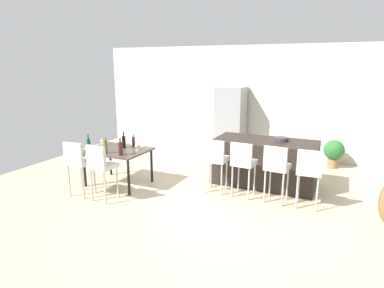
{
  "coord_description": "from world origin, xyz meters",
  "views": [
    {
      "loc": [
        1.85,
        -5.52,
        2.42
      ],
      "look_at": [
        -0.9,
        0.29,
        0.85
      ],
      "focal_mm": 30.78,
      "sensor_mm": 36.0,
      "label": 1
    }
  ],
  "objects_px": {
    "bar_chair_far": "(309,169)",
    "refrigerator": "(230,122)",
    "bar_chair_right": "(277,165)",
    "wine_bottle_near": "(120,148)",
    "wine_glass_inner": "(142,141)",
    "fruit_bowl": "(282,139)",
    "wine_bottle_middle": "(106,147)",
    "dining_table": "(118,153)",
    "dining_chair_near": "(78,160)",
    "wine_bottle_corner": "(89,144)",
    "wine_glass_far": "(102,140)",
    "potted_plant": "(334,151)",
    "bar_chair_left": "(215,157)",
    "kitchen_island": "(264,162)",
    "wine_glass_end": "(136,144)",
    "wine_bottle_right": "(134,142)",
    "dining_chair_far": "(101,164)",
    "wine_bottle_left": "(124,142)"
  },
  "relations": [
    {
      "from": "bar_chair_far",
      "to": "refrigerator",
      "type": "bearing_deg",
      "value": 130.85
    },
    {
      "from": "bar_chair_right",
      "to": "wine_bottle_near",
      "type": "bearing_deg",
      "value": -164.74
    },
    {
      "from": "wine_glass_inner",
      "to": "fruit_bowl",
      "type": "bearing_deg",
      "value": 20.86
    },
    {
      "from": "bar_chair_right",
      "to": "wine_bottle_middle",
      "type": "bearing_deg",
      "value": -165.92
    },
    {
      "from": "dining_table",
      "to": "fruit_bowl",
      "type": "relative_size",
      "value": 4.55
    },
    {
      "from": "bar_chair_right",
      "to": "wine_bottle_middle",
      "type": "distance_m",
      "value": 3.2
    },
    {
      "from": "dining_table",
      "to": "dining_chair_near",
      "type": "relative_size",
      "value": 1.14
    },
    {
      "from": "wine_bottle_corner",
      "to": "wine_glass_far",
      "type": "relative_size",
      "value": 1.84
    },
    {
      "from": "dining_table",
      "to": "wine_glass_far",
      "type": "distance_m",
      "value": 0.56
    },
    {
      "from": "dining_table",
      "to": "potted_plant",
      "type": "xyz_separation_m",
      "value": [
        3.92,
        3.09,
        -0.27
      ]
    },
    {
      "from": "bar_chair_left",
      "to": "wine_bottle_near",
      "type": "height_order",
      "value": "wine_bottle_near"
    },
    {
      "from": "kitchen_island",
      "to": "wine_bottle_middle",
      "type": "height_order",
      "value": "wine_bottle_middle"
    },
    {
      "from": "bar_chair_far",
      "to": "wine_glass_far",
      "type": "xyz_separation_m",
      "value": [
        -4.14,
        -0.31,
        0.17
      ]
    },
    {
      "from": "dining_table",
      "to": "dining_chair_near",
      "type": "distance_m",
      "value": 0.87
    },
    {
      "from": "wine_bottle_near",
      "to": "wine_bottle_corner",
      "type": "xyz_separation_m",
      "value": [
        -0.8,
        0.02,
        -0.01
      ]
    },
    {
      "from": "wine_glass_end",
      "to": "dining_table",
      "type": "bearing_deg",
      "value": -166.04
    },
    {
      "from": "dining_chair_near",
      "to": "wine_bottle_right",
      "type": "distance_m",
      "value": 1.23
    },
    {
      "from": "dining_chair_near",
      "to": "dining_chair_far",
      "type": "height_order",
      "value": "same"
    },
    {
      "from": "bar_chair_right",
      "to": "refrigerator",
      "type": "relative_size",
      "value": 0.57
    },
    {
      "from": "bar_chair_right",
      "to": "wine_glass_end",
      "type": "relative_size",
      "value": 6.03
    },
    {
      "from": "wine_bottle_corner",
      "to": "wine_glass_far",
      "type": "distance_m",
      "value": 0.42
    },
    {
      "from": "kitchen_island",
      "to": "dining_chair_near",
      "type": "xyz_separation_m",
      "value": [
        -2.95,
        -2.12,
        0.24
      ]
    },
    {
      "from": "bar_chair_far",
      "to": "wine_glass_end",
      "type": "distance_m",
      "value": 3.26
    },
    {
      "from": "wine_bottle_near",
      "to": "potted_plant",
      "type": "height_order",
      "value": "wine_bottle_near"
    },
    {
      "from": "wine_bottle_corner",
      "to": "wine_glass_end",
      "type": "bearing_deg",
      "value": 24.48
    },
    {
      "from": "potted_plant",
      "to": "wine_glass_inner",
      "type": "bearing_deg",
      "value": -143.02
    },
    {
      "from": "dining_chair_far",
      "to": "wine_bottle_corner",
      "type": "relative_size",
      "value": 3.28
    },
    {
      "from": "wine_bottle_corner",
      "to": "dining_chair_far",
      "type": "bearing_deg",
      "value": -35.26
    },
    {
      "from": "kitchen_island",
      "to": "refrigerator",
      "type": "xyz_separation_m",
      "value": [
        -1.36,
        1.81,
        0.46
      ]
    },
    {
      "from": "wine_bottle_middle",
      "to": "fruit_bowl",
      "type": "xyz_separation_m",
      "value": [
        2.99,
        1.74,
        0.08
      ]
    },
    {
      "from": "kitchen_island",
      "to": "potted_plant",
      "type": "relative_size",
      "value": 3.02
    },
    {
      "from": "bar_chair_left",
      "to": "bar_chair_right",
      "type": "height_order",
      "value": "same"
    },
    {
      "from": "bar_chair_left",
      "to": "dining_chair_near",
      "type": "distance_m",
      "value": 2.54
    },
    {
      "from": "refrigerator",
      "to": "dining_chair_far",
      "type": "bearing_deg",
      "value": -105.15
    },
    {
      "from": "dining_chair_near",
      "to": "wine_bottle_middle",
      "type": "bearing_deg",
      "value": 61.92
    },
    {
      "from": "bar_chair_left",
      "to": "wine_glass_far",
      "type": "relative_size",
      "value": 6.03
    },
    {
      "from": "bar_chair_far",
      "to": "potted_plant",
      "type": "xyz_separation_m",
      "value": [
        0.29,
        2.66,
        -0.3
      ]
    },
    {
      "from": "wine_bottle_right",
      "to": "wine_bottle_near",
      "type": "height_order",
      "value": "wine_bottle_near"
    },
    {
      "from": "bar_chair_far",
      "to": "wine_glass_inner",
      "type": "relative_size",
      "value": 6.03
    },
    {
      "from": "bar_chair_left",
      "to": "dining_chair_far",
      "type": "distance_m",
      "value": 2.1
    },
    {
      "from": "kitchen_island",
      "to": "wine_glass_end",
      "type": "height_order",
      "value": "kitchen_island"
    },
    {
      "from": "wine_bottle_corner",
      "to": "refrigerator",
      "type": "bearing_deg",
      "value": 62.02
    },
    {
      "from": "bar_chair_left",
      "to": "wine_glass_far",
      "type": "distance_m",
      "value": 2.48
    },
    {
      "from": "wine_bottle_left",
      "to": "fruit_bowl",
      "type": "distance_m",
      "value": 3.19
    },
    {
      "from": "bar_chair_left",
      "to": "bar_chair_far",
      "type": "distance_m",
      "value": 1.69
    },
    {
      "from": "wine_bottle_near",
      "to": "wine_glass_inner",
      "type": "distance_m",
      "value": 0.7
    },
    {
      "from": "refrigerator",
      "to": "bar_chair_left",
      "type": "bearing_deg",
      "value": -76.96
    },
    {
      "from": "wine_bottle_right",
      "to": "wine_bottle_corner",
      "type": "height_order",
      "value": "wine_bottle_corner"
    },
    {
      "from": "dining_chair_near",
      "to": "wine_bottle_middle",
      "type": "distance_m",
      "value": 0.57
    },
    {
      "from": "dining_chair_near",
      "to": "wine_bottle_right",
      "type": "height_order",
      "value": "dining_chair_near"
    }
  ]
}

